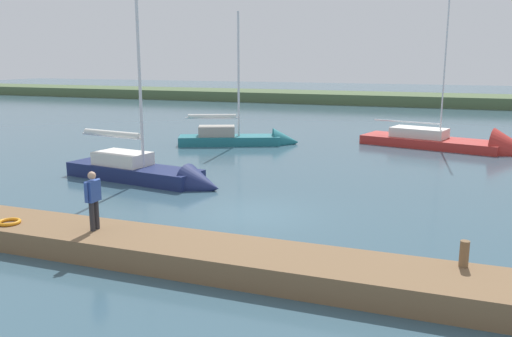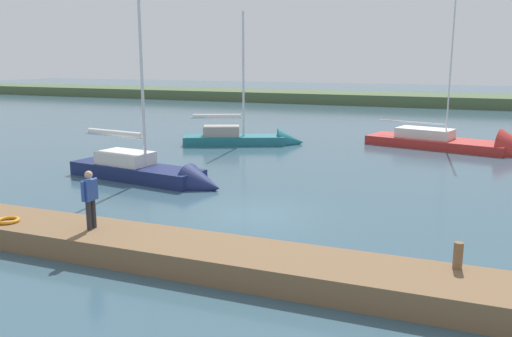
% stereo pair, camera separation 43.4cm
% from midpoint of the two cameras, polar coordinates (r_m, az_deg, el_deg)
% --- Properties ---
extents(ground_plane, '(200.00, 200.00, 0.00)m').
position_cam_midpoint_polar(ground_plane, '(18.56, 0.15, -5.00)').
color(ground_plane, '#385666').
extents(far_shoreline, '(180.00, 8.00, 2.40)m').
position_cam_midpoint_polar(far_shoreline, '(65.71, 16.06, 6.63)').
color(far_shoreline, '#4C603D').
rests_on(far_shoreline, ground_plane).
extents(dock_pier, '(19.36, 2.07, 0.64)m').
position_cam_midpoint_polar(dock_pier, '(14.29, -7.11, -8.95)').
color(dock_pier, brown).
rests_on(dock_pier, ground_plane).
extents(mooring_post_near, '(0.21, 0.21, 0.62)m').
position_cam_midpoint_polar(mooring_post_near, '(13.16, 21.73, -8.65)').
color(mooring_post_near, brown).
rests_on(mooring_post_near, dock_pier).
extents(life_ring_buoy, '(0.66, 0.66, 0.10)m').
position_cam_midpoint_polar(life_ring_buoy, '(17.16, -24.40, -5.09)').
color(life_ring_buoy, orange).
rests_on(life_ring_buoy, dock_pier).
extents(sailboat_far_left, '(7.62, 4.66, 8.89)m').
position_cam_midpoint_polar(sailboat_far_left, '(33.58, -0.29, 3.04)').
color(sailboat_far_left, '#1E6B75').
rests_on(sailboat_far_left, ground_plane).
extents(sailboat_near_dock, '(8.02, 2.94, 8.59)m').
position_cam_midpoint_polar(sailboat_near_dock, '(23.90, -10.64, -0.73)').
color(sailboat_near_dock, navy).
rests_on(sailboat_near_dock, ground_plane).
extents(sailboat_far_right, '(10.42, 5.19, 11.42)m').
position_cam_midpoint_polar(sailboat_far_right, '(33.82, 22.29, 2.06)').
color(sailboat_far_right, '#B22823').
rests_on(sailboat_far_right, ground_plane).
extents(person_on_dock, '(0.23, 0.64, 1.67)m').
position_cam_midpoint_polar(person_on_dock, '(15.44, -16.61, -2.81)').
color(person_on_dock, '#28282D').
rests_on(person_on_dock, dock_pier).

